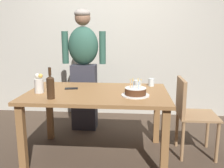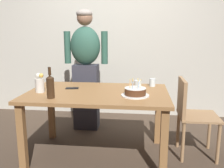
{
  "view_description": "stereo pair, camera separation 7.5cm",
  "coord_description": "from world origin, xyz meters",
  "views": [
    {
      "loc": [
        0.38,
        -2.58,
        1.38
      ],
      "look_at": [
        0.16,
        -0.05,
        0.84
      ],
      "focal_mm": 40.14,
      "sensor_mm": 36.0,
      "label": 1
    },
    {
      "loc": [
        0.45,
        -2.57,
        1.38
      ],
      "look_at": [
        0.16,
        -0.05,
        0.84
      ],
      "focal_mm": 40.14,
      "sensor_mm": 36.0,
      "label": 2
    }
  ],
  "objects": [
    {
      "name": "dining_table",
      "position": [
        0.0,
        0.0,
        0.64
      ],
      "size": [
        1.5,
        0.96,
        0.74
      ],
      "color": "olive",
      "rests_on": "ground_plane"
    },
    {
      "name": "cell_phone",
      "position": [
        -0.31,
        0.12,
        0.74
      ],
      "size": [
        0.15,
        0.1,
        0.01
      ],
      "primitive_type": "cube",
      "rotation": [
        0.0,
        0.0,
        0.17
      ],
      "color": "black",
      "rests_on": "dining_table"
    },
    {
      "name": "person_man_bearded",
      "position": [
        -0.3,
        0.81,
        0.87
      ],
      "size": [
        0.61,
        0.27,
        1.66
      ],
      "rotation": [
        0.0,
        0.0,
        3.14
      ],
      "color": "#33333D",
      "rests_on": "ground_plane"
    },
    {
      "name": "wine_bottle",
      "position": [
        -0.41,
        -0.31,
        0.86
      ],
      "size": [
        0.07,
        0.07,
        0.3
      ],
      "color": "#382314",
      "rests_on": "dining_table"
    },
    {
      "name": "water_glass_far",
      "position": [
        0.43,
        0.14,
        0.79
      ],
      "size": [
        0.08,
        0.08,
        0.11
      ],
      "primitive_type": "cylinder",
      "color": "silver",
      "rests_on": "dining_table"
    },
    {
      "name": "birthday_cake",
      "position": [
        0.4,
        -0.13,
        0.78
      ],
      "size": [
        0.28,
        0.28,
        0.17
      ],
      "color": "white",
      "rests_on": "dining_table"
    },
    {
      "name": "water_glass_near",
      "position": [
        0.6,
        0.34,
        0.79
      ],
      "size": [
        0.07,
        0.07,
        0.09
      ],
      "primitive_type": "cylinder",
      "color": "silver",
      "rests_on": "dining_table"
    },
    {
      "name": "flower_vase",
      "position": [
        -0.6,
        -0.09,
        0.83
      ],
      "size": [
        0.09,
        0.09,
        0.21
      ],
      "color": "silver",
      "rests_on": "dining_table"
    },
    {
      "name": "dining_chair",
      "position": [
        1.01,
        0.14,
        0.52
      ],
      "size": [
        0.42,
        0.42,
        0.87
      ],
      "rotation": [
        0.0,
        0.0,
        1.57
      ],
      "color": "#A37A51",
      "rests_on": "ground_plane"
    },
    {
      "name": "back_wall",
      "position": [
        0.0,
        1.55,
        1.3
      ],
      "size": [
        5.2,
        0.1,
        2.6
      ],
      "primitive_type": "cube",
      "color": "beige",
      "rests_on": "ground_plane"
    },
    {
      "name": "ground_plane",
      "position": [
        0.0,
        0.0,
        0.0
      ],
      "size": [
        10.0,
        10.0,
        0.0
      ],
      "primitive_type": "plane",
      "color": "#47382B"
    }
  ]
}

